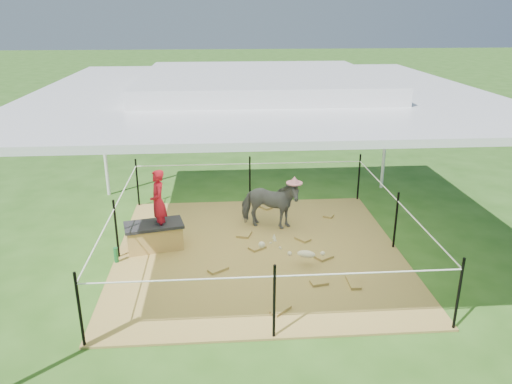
{
  "coord_description": "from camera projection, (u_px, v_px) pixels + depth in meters",
  "views": [
    {
      "loc": [
        -0.6,
        -7.3,
        3.75
      ],
      "look_at": [
        0.0,
        0.6,
        0.85
      ],
      "focal_mm": 35.0,
      "sensor_mm": 36.0,
      "label": 1
    }
  ],
  "objects": [
    {
      "name": "dark_cloth",
      "position": [
        154.0,
        225.0,
        8.14
      ],
      "size": [
        1.03,
        0.69,
        0.05
      ],
      "primitive_type": "cube",
      "rotation": [
        0.0,
        0.0,
        0.23
      ],
      "color": "black",
      "rests_on": "straw_bale"
    },
    {
      "name": "ground",
      "position": [
        259.0,
        253.0,
        8.16
      ],
      "size": [
        90.0,
        90.0,
        0.0
      ],
      "primitive_type": "plane",
      "color": "#2D5919",
      "rests_on": "ground"
    },
    {
      "name": "pink_hat",
      "position": [
        270.0,
        177.0,
        8.71
      ],
      "size": [
        0.28,
        0.28,
        0.13
      ],
      "primitive_type": "cylinder",
      "color": "#D57B8F",
      "rests_on": "pony"
    },
    {
      "name": "foal",
      "position": [
        306.0,
        253.0,
        7.62
      ],
      "size": [
        0.94,
        0.72,
        0.46
      ],
      "primitive_type": null,
      "rotation": [
        0.0,
        0.0,
        -0.35
      ],
      "color": "beige",
      "rests_on": "hay_patch"
    },
    {
      "name": "trash_barrel",
      "position": [
        372.0,
        130.0,
        14.65
      ],
      "size": [
        0.6,
        0.6,
        0.87
      ],
      "primitive_type": "cylinder",
      "rotation": [
        0.0,
        0.0,
        -0.08
      ],
      "color": "#1749B3",
      "rests_on": "ground"
    },
    {
      "name": "hay_patch",
      "position": [
        259.0,
        252.0,
        8.16
      ],
      "size": [
        4.6,
        4.6,
        0.03
      ],
      "primitive_type": "cube",
      "color": "brown",
      "rests_on": "ground"
    },
    {
      "name": "canopy_tent",
      "position": [
        259.0,
        87.0,
        7.24
      ],
      "size": [
        6.3,
        6.3,
        2.9
      ],
      "color": "silver",
      "rests_on": "ground"
    },
    {
      "name": "distant_person",
      "position": [
        312.0,
        120.0,
        14.95
      ],
      "size": [
        0.76,
        0.69,
        1.29
      ],
      "primitive_type": "imported",
      "rotation": [
        0.0,
        0.0,
        2.76
      ],
      "color": "#3483C3",
      "rests_on": "ground"
    },
    {
      "name": "green_bottle",
      "position": [
        116.0,
        255.0,
        7.78
      ],
      "size": [
        0.08,
        0.08,
        0.24
      ],
      "primitive_type": "cylinder",
      "rotation": [
        0.0,
        0.0,
        0.23
      ],
      "color": "#16662C",
      "rests_on": "hay_patch"
    },
    {
      "name": "pony",
      "position": [
        270.0,
        204.0,
        8.89
      ],
      "size": [
        1.17,
        0.78,
        0.91
      ],
      "primitive_type": "imported",
      "rotation": [
        0.0,
        0.0,
        1.28
      ],
      "color": "#515157",
      "rests_on": "hay_patch"
    },
    {
      "name": "picnic_table_near",
      "position": [
        302.0,
        123.0,
        15.85
      ],
      "size": [
        1.99,
        1.58,
        0.75
      ],
      "primitive_type": "cube",
      "rotation": [
        0.0,
        0.0,
        0.16
      ],
      "color": "brown",
      "rests_on": "ground"
    },
    {
      "name": "woman",
      "position": [
        158.0,
        196.0,
        7.97
      ],
      "size": [
        0.33,
        0.43,
        1.06
      ],
      "primitive_type": "imported",
      "rotation": [
        0.0,
        0.0,
        -1.34
      ],
      "color": "red",
      "rests_on": "straw_bale"
    },
    {
      "name": "straw_bale",
      "position": [
        155.0,
        237.0,
        8.21
      ],
      "size": [
        0.96,
        0.63,
        0.39
      ],
      "primitive_type": "cube",
      "rotation": [
        0.0,
        0.0,
        0.23
      ],
      "color": "#B88843",
      "rests_on": "hay_patch"
    },
    {
      "name": "picnic_table_far",
      "position": [
        388.0,
        118.0,
        16.67
      ],
      "size": [
        1.68,
        1.24,
        0.69
      ],
      "primitive_type": "cube",
      "rotation": [
        0.0,
        0.0,
        -0.03
      ],
      "color": "#54341D",
      "rests_on": "ground"
    },
    {
      "name": "rope_fence",
      "position": [
        259.0,
        217.0,
        7.94
      ],
      "size": [
        4.54,
        4.54,
        1.0
      ],
      "color": "black",
      "rests_on": "ground"
    }
  ]
}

